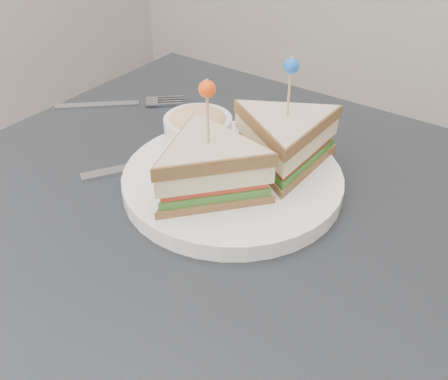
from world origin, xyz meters
The scene contains 4 objects.
table centered at (0.00, 0.00, 0.67)m, with size 0.80×0.80×0.75m.
plate_meal centered at (-0.02, 0.08, 0.80)m, with size 0.35×0.35×0.16m.
cutlery_fork centered at (-0.30, 0.17, 0.75)m, with size 0.17×0.16×0.01m.
cutlery_knife centered at (-0.14, 0.06, 0.75)m, with size 0.14×0.20×0.01m.
Camera 1 is at (0.27, -0.35, 1.12)m, focal length 40.00 mm.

